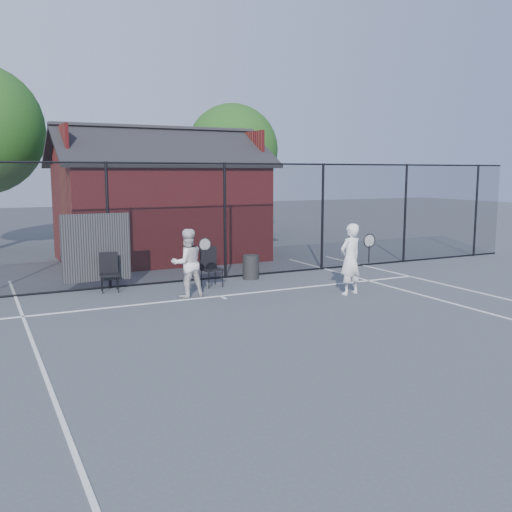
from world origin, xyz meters
name	(u,v)px	position (x,y,z in m)	size (l,w,h in m)	color
ground	(286,329)	(0.00, 0.00, 0.00)	(80.00, 80.00, 0.00)	#42464B
court_lines	(328,349)	(0.00, -1.32, 0.01)	(11.02, 18.00, 0.01)	silver
fence	(177,225)	(-0.30, 5.00, 1.45)	(22.04, 3.00, 3.00)	black
clubhouse	(160,209)	(0.50, 9.00, 1.61)	(6.50, 4.36, 4.19)	maroon
tree_right	(232,150)	(5.50, 14.50, 3.71)	(3.97, 3.97, 5.70)	#382216
player_front	(350,259)	(2.72, 1.88, 0.81)	(0.75, 0.59, 1.62)	white
player_back	(187,263)	(-0.66, 3.29, 0.76)	(0.83, 0.62, 1.52)	silver
chair_left	(109,273)	(-2.10, 4.60, 0.44)	(0.42, 0.44, 0.88)	black
chair_right	(212,268)	(0.26, 4.10, 0.47)	(0.45, 0.47, 0.93)	black
waste_bin	(251,267)	(1.55, 4.60, 0.31)	(0.43, 0.43, 0.62)	black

